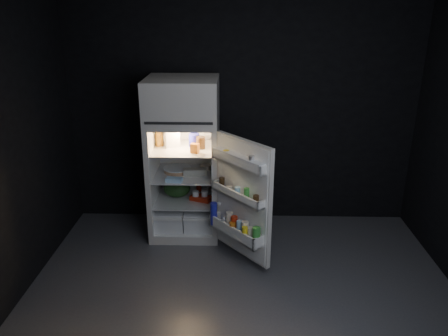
{
  "coord_description": "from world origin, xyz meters",
  "views": [
    {
      "loc": [
        -0.07,
        -3.24,
        2.5
      ],
      "look_at": [
        -0.19,
        1.0,
        0.9
      ],
      "focal_mm": 35.0,
      "sensor_mm": 36.0,
      "label": 1
    }
  ],
  "objects_px": {
    "refrigerator": "(184,153)",
    "egg_carton": "(195,172)",
    "milk_jug": "(171,136)",
    "yogurt_tray": "(201,198)",
    "fridge_door": "(241,201)"
  },
  "relations": [
    {
      "from": "fridge_door",
      "to": "milk_jug",
      "type": "xyz_separation_m",
      "value": [
        -0.76,
        0.68,
        0.47
      ]
    },
    {
      "from": "refrigerator",
      "to": "yogurt_tray",
      "type": "bearing_deg",
      "value": -27.59
    },
    {
      "from": "milk_jug",
      "to": "yogurt_tray",
      "type": "relative_size",
      "value": 1.03
    },
    {
      "from": "refrigerator",
      "to": "milk_jug",
      "type": "distance_m",
      "value": 0.24
    },
    {
      "from": "fridge_door",
      "to": "refrigerator",
      "type": "bearing_deg",
      "value": 133.26
    },
    {
      "from": "refrigerator",
      "to": "egg_carton",
      "type": "distance_m",
      "value": 0.24
    },
    {
      "from": "refrigerator",
      "to": "fridge_door",
      "type": "distance_m",
      "value": 0.95
    },
    {
      "from": "milk_jug",
      "to": "yogurt_tray",
      "type": "height_order",
      "value": "milk_jug"
    },
    {
      "from": "milk_jug",
      "to": "fridge_door",
      "type": "bearing_deg",
      "value": -65.02
    },
    {
      "from": "egg_carton",
      "to": "yogurt_tray",
      "type": "relative_size",
      "value": 1.1
    },
    {
      "from": "refrigerator",
      "to": "fridge_door",
      "type": "relative_size",
      "value": 1.46
    },
    {
      "from": "yogurt_tray",
      "to": "refrigerator",
      "type": "bearing_deg",
      "value": 174.32
    },
    {
      "from": "refrigerator",
      "to": "milk_jug",
      "type": "xyz_separation_m",
      "value": [
        -0.14,
        0.02,
        0.19
      ]
    },
    {
      "from": "milk_jug",
      "to": "yogurt_tray",
      "type": "distance_m",
      "value": 0.77
    },
    {
      "from": "refrigerator",
      "to": "fridge_door",
      "type": "height_order",
      "value": "refrigerator"
    }
  ]
}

